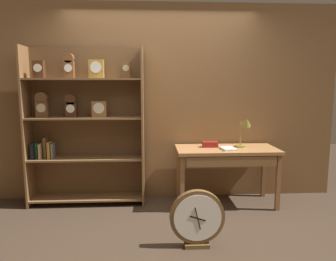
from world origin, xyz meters
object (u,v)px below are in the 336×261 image
Objects in this scene: desk_lamp at (245,129)px; toolbox_small at (210,144)px; bookshelf at (83,124)px; round_clock_large at (197,218)px; open_repair_manual at (228,149)px; workbench at (227,155)px.

toolbox_small is (-0.44, 0.04, -0.21)m from desk_lamp.
desk_lamp is (2.07, -0.12, -0.05)m from bookshelf.
round_clock_large is at bearing -124.28° from desk_lamp.
open_repair_manual is 1.21m from round_clock_large.
desk_lamp is at bearing 55.72° from round_clock_large.
workbench is at bearing 81.05° from open_repair_manual.
toolbox_small is at bearing -2.84° from bookshelf.
toolbox_small is 1.31m from round_clock_large.
bookshelf is at bearing 136.07° from round_clock_large.
desk_lamp is at bearing 13.83° from workbench.
workbench is at bearing -26.38° from toolbox_small.
toolbox_small is (1.63, -0.08, -0.26)m from bookshelf.
bookshelf is 1.65m from toolbox_small.
open_repair_manual reaches higher than workbench.
workbench is 0.13m from open_repair_manual.
bookshelf is at bearing 177.16° from toolbox_small.
toolbox_small is 0.88× the size of open_repair_manual.
desk_lamp is at bearing 25.18° from open_repair_manual.
workbench is 6.58× the size of toolbox_small.
toolbox_small is (-0.20, 0.10, 0.13)m from workbench.
bookshelf is 1.57× the size of workbench.
toolbox_small reaches higher than open_repair_manual.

